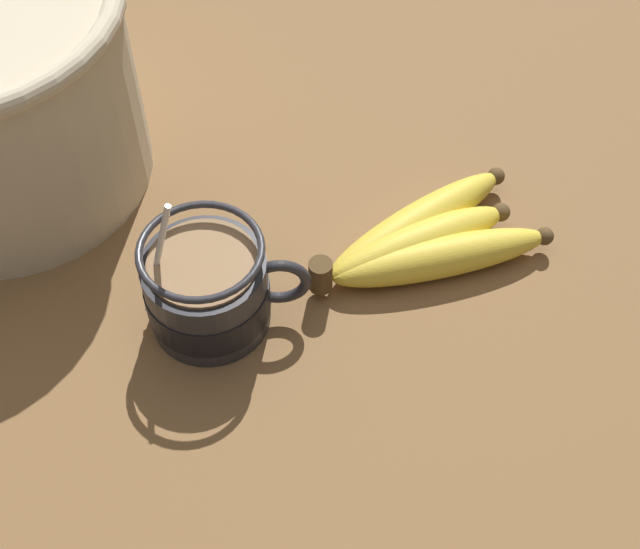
% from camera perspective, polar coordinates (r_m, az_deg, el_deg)
% --- Properties ---
extents(table, '(1.31, 1.31, 0.03)m').
position_cam_1_polar(table, '(0.77, -5.10, -1.72)').
color(table, brown).
rests_on(table, ground).
extents(coffee_mug, '(0.14, 0.10, 0.14)m').
position_cam_1_polar(coffee_mug, '(0.71, -7.16, -0.95)').
color(coffee_mug, '#28282D').
rests_on(coffee_mug, table).
extents(banana_bunch, '(0.21, 0.14, 0.04)m').
position_cam_1_polar(banana_bunch, '(0.77, 6.74, 2.12)').
color(banana_bunch, '#4C381E').
rests_on(banana_bunch, table).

